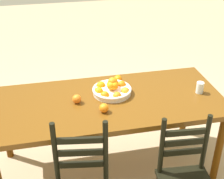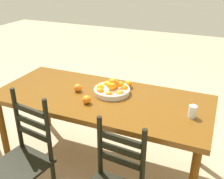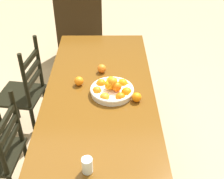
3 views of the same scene
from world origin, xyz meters
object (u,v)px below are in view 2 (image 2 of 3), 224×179
at_px(fruit_bowl, 112,89).
at_px(orange_loose_1, 78,88).
at_px(orange_loose_0, 87,100).
at_px(orange_loose_2, 128,84).
at_px(chair_by_cabinet, 25,160).
at_px(drinking_glass, 193,112).
at_px(dining_table, 101,103).

xyz_separation_m(fruit_bowl, orange_loose_1, (0.32, 0.09, -0.01)).
bearing_deg(fruit_bowl, orange_loose_0, 65.46).
height_order(orange_loose_1, orange_loose_2, orange_loose_1).
bearing_deg(chair_by_cabinet, orange_loose_0, 73.74).
bearing_deg(orange_loose_1, orange_loose_2, -146.66).
distance_m(chair_by_cabinet, orange_loose_0, 0.70).
bearing_deg(chair_by_cabinet, fruit_bowl, 73.97).
bearing_deg(orange_loose_2, orange_loose_0, 64.15).
relative_size(orange_loose_0, orange_loose_1, 1.00).
bearing_deg(drinking_glass, orange_loose_1, -3.19).
relative_size(orange_loose_0, orange_loose_2, 1.02).
distance_m(fruit_bowl, orange_loose_1, 0.33).
xyz_separation_m(dining_table, chair_by_cabinet, (0.32, 0.73, -0.21)).
distance_m(chair_by_cabinet, orange_loose_1, 0.81).
distance_m(dining_table, orange_loose_1, 0.27).
bearing_deg(chair_by_cabinet, orange_loose_1, 93.54).
relative_size(fruit_bowl, drinking_glass, 3.42).
bearing_deg(orange_loose_1, drinking_glass, 176.81).
distance_m(orange_loose_0, drinking_glass, 0.88).
bearing_deg(chair_by_cabinet, orange_loose_2, 73.47).
height_order(chair_by_cabinet, orange_loose_0, chair_by_cabinet).
relative_size(chair_by_cabinet, orange_loose_1, 13.47).
bearing_deg(orange_loose_1, chair_by_cabinet, 84.54).
relative_size(orange_loose_1, drinking_glass, 0.74).
relative_size(orange_loose_2, drinking_glass, 0.73).
bearing_deg(orange_loose_0, orange_loose_2, -115.85).
bearing_deg(fruit_bowl, orange_loose_2, -117.72).
relative_size(dining_table, orange_loose_2, 27.43).
xyz_separation_m(dining_table, orange_loose_2, (-0.16, -0.28, 0.11)).
bearing_deg(dining_table, orange_loose_2, -120.15).
xyz_separation_m(dining_table, orange_loose_1, (0.25, -0.01, 0.11)).
height_order(chair_by_cabinet, orange_loose_2, chair_by_cabinet).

